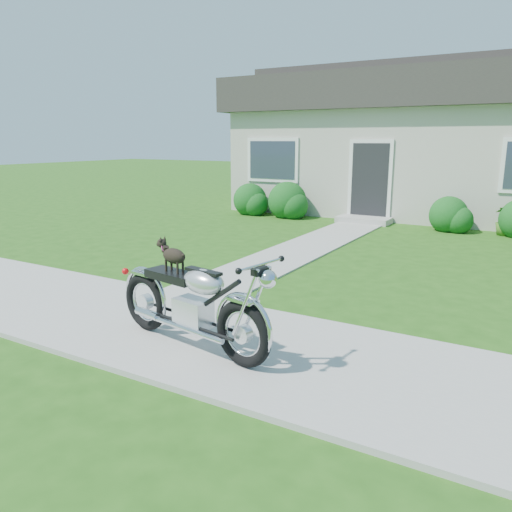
{
  "coord_description": "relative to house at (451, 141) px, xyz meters",
  "views": [
    {
      "loc": [
        2.69,
        -4.31,
        2.19
      ],
      "look_at": [
        -0.41,
        1.0,
        0.75
      ],
      "focal_mm": 35.0,
      "sensor_mm": 36.0,
      "label": 1
    }
  ],
  "objects": [
    {
      "name": "ground",
      "position": [
        0.0,
        -11.99,
        -2.16
      ],
      "size": [
        80.0,
        80.0,
        0.0
      ],
      "primitive_type": "plane",
      "color": "#235114",
      "rests_on": "ground"
    },
    {
      "name": "motorcycle_with_dog",
      "position": [
        -0.36,
        -12.38,
        -1.62
      ],
      "size": [
        2.21,
        0.71,
        1.12
      ],
      "rotation": [
        0.0,
        0.0,
        -0.17
      ],
      "color": "black",
      "rests_on": "sidewalk"
    },
    {
      "name": "potted_plant_right",
      "position": [
        1.9,
        -3.44,
        -1.8
      ],
      "size": [
        0.56,
        0.56,
        0.71
      ],
      "primitive_type": "imported",
      "rotation": [
        0.0,
        0.0,
        3.77
      ],
      "color": "#3E6E1E",
      "rests_on": "ground"
    },
    {
      "name": "house",
      "position": [
        0.0,
        0.0,
        0.0
      ],
      "size": [
        12.6,
        7.03,
        4.5
      ],
      "color": "beige",
      "rests_on": "ground"
    },
    {
      "name": "sidewalk",
      "position": [
        0.0,
        -11.99,
        -2.14
      ],
      "size": [
        24.0,
        2.2,
        0.04
      ],
      "primitive_type": "cube",
      "color": "#9E9B93",
      "rests_on": "ground"
    },
    {
      "name": "shrub_row",
      "position": [
        -0.13,
        -3.49,
        -1.71
      ],
      "size": [
        10.73,
        1.14,
        1.14
      ],
      "color": "#155019",
      "rests_on": "ground"
    },
    {
      "name": "potted_plant_left",
      "position": [
        -3.74,
        -3.44,
        -1.78
      ],
      "size": [
        0.9,
        0.9,
        0.76
      ],
      "primitive_type": "imported",
      "rotation": [
        0.0,
        0.0,
        5.54
      ],
      "color": "#285E19",
      "rests_on": "ground"
    },
    {
      "name": "walkway",
      "position": [
        -1.5,
        -6.99,
        -2.14
      ],
      "size": [
        1.2,
        8.0,
        0.03
      ],
      "primitive_type": "cube",
      "color": "#9E9B93",
      "rests_on": "ground"
    }
  ]
}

